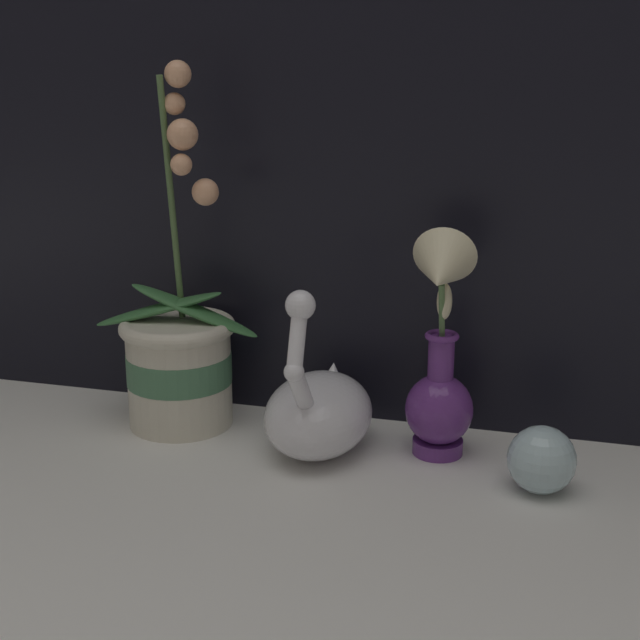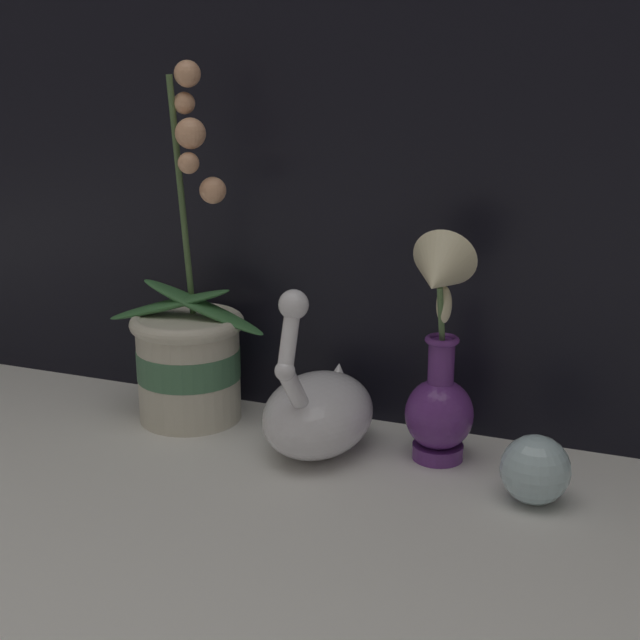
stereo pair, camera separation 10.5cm
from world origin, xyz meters
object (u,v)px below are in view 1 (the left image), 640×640
swan_figurine (319,409)px  glass_sphere (542,460)px  orchid_potted_plant (179,355)px  blue_vase (440,364)px

swan_figurine → glass_sphere: 0.27m
orchid_potted_plant → glass_sphere: (0.46, -0.07, -0.06)m
swan_figurine → orchid_potted_plant: bearing=170.5°
swan_figurine → blue_vase: size_ratio=0.79×
orchid_potted_plant → glass_sphere: size_ratio=6.07×
swan_figurine → blue_vase: bearing=8.0°
blue_vase → orchid_potted_plant: bearing=177.8°
orchid_potted_plant → glass_sphere: 0.47m
swan_figurine → glass_sphere: size_ratio=2.91×
orchid_potted_plant → glass_sphere: bearing=-9.0°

